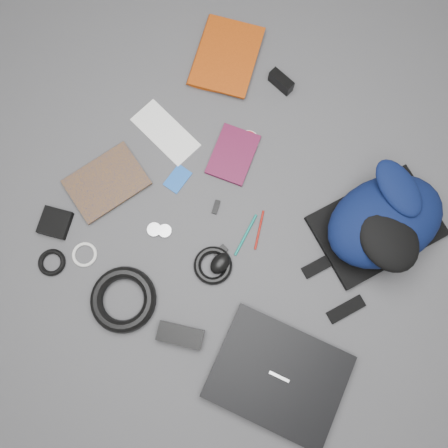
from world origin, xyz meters
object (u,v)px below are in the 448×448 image
Objects in this scene: comic_book at (93,161)px; compact_camera at (281,82)px; dvd_case at (233,154)px; mouse at (220,263)px; backpack at (385,221)px; pouch at (55,223)px; power_brick at (180,335)px; laptop at (278,376)px; textbook_red at (198,49)px.

compact_camera reaches higher than comic_book.
dvd_case is 2.47× the size of mouse.
backpack reaches higher than pouch.
dvd_case is 1.34× the size of power_brick.
pouch is at bearing -118.32° from backpack.
comic_book is 0.24m from pouch.
power_brick is at bearing -3.12° from pouch.
power_brick reaches higher than pouch.
comic_book is at bearing 131.23° from power_brick.
compact_camera is 0.92m from pouch.
backpack is 0.59m from laptop.
laptop is 1.00m from compact_camera.
backpack is 0.54m from mouse.
laptop is 4.22× the size of compact_camera.
compact_camera is at bearing 112.37° from mouse.
comic_book is 1.76× the size of power_brick.
textbook_red is 3.04× the size of pouch.
backpack is 0.74m from power_brick.
pouch is (-0.33, -0.55, 0.00)m from dvd_case.
power_brick is (-0.30, -0.67, -0.07)m from backpack.
textbook_red reaches higher than comic_book.
power_brick reaches higher than comic_book.
pouch is at bearing -61.90° from comic_book.
comic_book is at bearing -177.98° from mouse.
comic_book is 0.49m from dvd_case.
mouse is at bearing -64.15° from compact_camera.
backpack is at bearing 41.97° from comic_book.
comic_book is at bearing -111.74° from compact_camera.
textbook_red is (-0.88, 0.15, -0.07)m from backpack.
mouse is at bearing 23.45° from pouch.
backpack reaches higher than power_brick.
mouse is 0.57m from pouch.
backpack is 0.90m from textbook_red.
laptop is 1.35× the size of textbook_red.
textbook_red is 0.42m from dvd_case.
power_brick is at bearing -177.12° from laptop.
laptop is 2.04× the size of dvd_case.
textbook_red is at bearing -160.05° from compact_camera.
mouse is at bearing 141.93° from laptop.
backpack is at bearing -31.36° from textbook_red.
laptop is 0.33m from power_brick.
mouse reaches higher than dvd_case.
power_brick is at bearing -84.60° from dvd_case.
laptop is at bearing 3.80° from pouch.
pouch is (-0.88, -0.06, -0.01)m from laptop.
mouse reaches higher than laptop.
comic_book is at bearing -131.04° from backpack.
mouse is at bearing -67.96° from textbook_red.
textbook_red is 1.01m from power_brick.
compact_camera is (-0.03, 0.32, 0.02)m from dvd_case.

